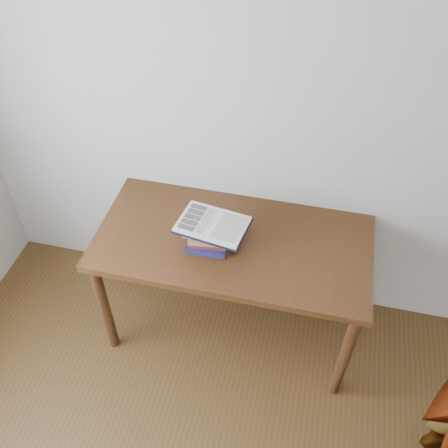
# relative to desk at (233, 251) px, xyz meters

# --- Properties ---
(room_shell) EXTENTS (3.54, 3.54, 2.62)m
(room_shell) POSITION_rel_desk_xyz_m (-0.01, -1.37, 0.91)
(room_shell) COLOR #BAB9B0
(room_shell) RESTS_ON ground
(desk) EXTENTS (1.51, 0.75, 0.81)m
(desk) POSITION_rel_desk_xyz_m (0.00, 0.00, 0.00)
(desk) COLOR #4B3112
(desk) RESTS_ON ground
(book_stack) EXTENTS (0.28, 0.22, 0.15)m
(book_stack) POSITION_rel_desk_xyz_m (-0.12, -0.07, 0.17)
(book_stack) COLOR #171A46
(book_stack) RESTS_ON desk
(open_book) EXTENTS (0.39, 0.30, 0.03)m
(open_book) POSITION_rel_desk_xyz_m (-0.10, -0.07, 0.26)
(open_book) COLOR black
(open_book) RESTS_ON book_stack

